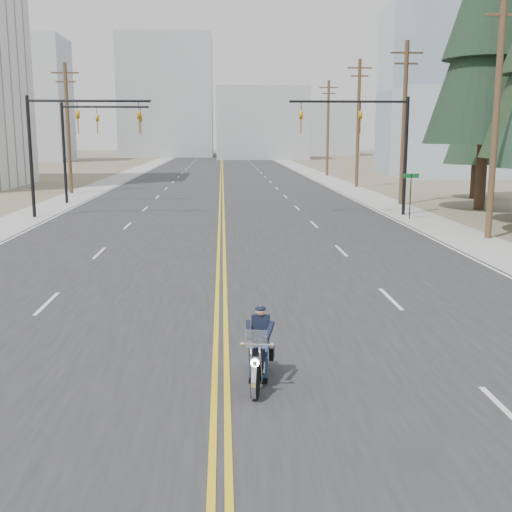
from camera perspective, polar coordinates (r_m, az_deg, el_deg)
The scene contains 21 objects.
road at distance 76.26m, azimuth -3.06°, elevation 7.11°, with size 20.00×200.00×0.01m, color #303033.
sidewalk_left at distance 77.14m, azimuth -11.70°, elevation 6.95°, with size 3.00×200.00×0.01m, color #A5A5A0.
sidewalk_right at distance 77.11m, azimuth 5.58°, elevation 7.12°, with size 3.00×200.00×0.01m, color #A5A5A0.
traffic_mast_left at distance 39.17m, azimuth -16.63°, elevation 10.50°, with size 7.10×0.26×7.00m.
traffic_mast_right at distance 39.14m, azimuth 10.35°, elevation 10.77°, with size 7.10×0.26×7.00m.
traffic_mast_far at distance 47.06m, azimuth -14.74°, elevation 10.48°, with size 6.10×0.26×7.00m.
street_sign at distance 37.79m, azimuth 13.59°, elevation 5.89°, with size 0.90×0.06×2.62m.
utility_pole_b at distance 31.68m, azimuth 20.60°, elevation 12.22°, with size 2.20×0.30×11.50m.
utility_pole_c at distance 45.84m, azimuth 13.02°, elevation 11.63°, with size 2.20×0.30×11.00m.
utility_pole_d at distance 60.42m, azimuth 9.07°, elevation 11.72°, with size 2.20×0.30×11.50m.
utility_pole_e at distance 77.13m, azimuth 6.41°, elevation 11.36°, with size 2.20×0.30×11.00m.
utility_pole_left at distance 55.56m, azimuth -16.38°, elevation 11.01°, with size 2.20×0.30×10.50m.
glass_building at distance 82.70m, azimuth 20.33°, elevation 13.69°, with size 24.00×16.00×20.00m, color #9EB5CC.
haze_bldg_a at distance 126.24m, azimuth -19.63°, elevation 12.94°, with size 14.00×12.00×22.00m, color #B7BCC6.
haze_bldg_b at distance 131.37m, azimuth 0.48°, elevation 11.69°, with size 18.00×14.00×14.00m, color #ADB2B7.
haze_bldg_c at distance 122.86m, azimuth 16.36°, elevation 12.27°, with size 16.00×12.00×18.00m, color #B7BCC6.
haze_bldg_d at distance 146.84m, azimuth -7.93°, elevation 13.83°, with size 20.00×15.00×26.00m, color #ADB2B7.
haze_bldg_e at distance 158.09m, azimuth 6.20°, elevation 11.10°, with size 14.00×14.00×12.00m, color #B7BCC6.
motorcyclist at distance 12.51m, azimuth 0.28°, elevation -8.09°, with size 0.83×1.94×1.51m, color black, non-canonical shape.
conifer_tall at distance 44.63m, azimuth 20.20°, elevation 19.60°, with size 7.62×7.62×21.17m.
conifer_far at distance 51.99m, azimuth 19.32°, elevation 13.17°, with size 4.91×4.91×13.15m.
Camera 1 is at (0.07, -6.11, 4.79)m, focal length 45.00 mm.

